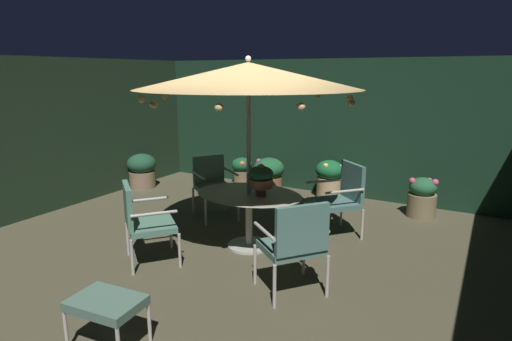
{
  "coord_description": "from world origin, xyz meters",
  "views": [
    {
      "loc": [
        2.75,
        -4.41,
        2.26
      ],
      "look_at": [
        0.08,
        0.32,
        1.0
      ],
      "focal_mm": 29.77,
      "sensor_mm": 36.0,
      "label": 1
    }
  ],
  "objects": [
    {
      "name": "potted_plant_right_far",
      "position": [
        -0.95,
        2.66,
        0.35
      ],
      "size": [
        0.59,
        0.59,
        0.66
      ],
      "color": "#A66442",
      "rests_on": "ground_plane"
    },
    {
      "name": "patio_chair_north",
      "position": [
        1.12,
        -0.72,
        0.6
      ],
      "size": [
        0.82,
        0.83,
        1.02
      ],
      "color": "#B7ADA9",
      "rests_on": "ground_plane"
    },
    {
      "name": "patio_chair_east",
      "position": [
        -1.03,
        0.9,
        0.57
      ],
      "size": [
        0.83,
        0.81,
        0.95
      ],
      "color": "#B3AEA3",
      "rests_on": "ground_plane"
    },
    {
      "name": "hedge_backdrop_left",
      "position": [
        -3.66,
        0.0,
        1.25
      ],
      "size": [
        0.3,
        6.75,
        2.5
      ],
      "primitive_type": "cube",
      "color": "#1C2E1C",
      "rests_on": "ground_plane"
    },
    {
      "name": "ground_plane",
      "position": [
        0.0,
        0.0,
        -0.01
      ],
      "size": [
        7.62,
        6.75,
        0.02
      ],
      "primitive_type": "cube",
      "color": "#4C4833"
    },
    {
      "name": "patio_dining_table",
      "position": [
        0.08,
        0.13,
        0.58
      ],
      "size": [
        1.43,
        1.08,
        0.74
      ],
      "color": "#B3B5A6",
      "rests_on": "ground_plane"
    },
    {
      "name": "potted_plant_left_near",
      "position": [
        0.23,
        2.77,
        0.38
      ],
      "size": [
        0.5,
        0.5,
        0.71
      ],
      "color": "tan",
      "rests_on": "ground_plane"
    },
    {
      "name": "potted_plant_front_corner",
      "position": [
        -3.28,
        1.64,
        0.36
      ],
      "size": [
        0.57,
        0.57,
        0.69
      ],
      "color": "#80664D",
      "rests_on": "ground_plane"
    },
    {
      "name": "potted_plant_back_left",
      "position": [
        1.87,
        2.52,
        0.32
      ],
      "size": [
        0.45,
        0.45,
        0.64
      ],
      "color": "olive",
      "rests_on": "ground_plane"
    },
    {
      "name": "patio_umbrella",
      "position": [
        0.08,
        0.13,
        2.21
      ],
      "size": [
        2.79,
        2.79,
        2.45
      ],
      "color": "#B7B6AB",
      "rests_on": "ground_plane"
    },
    {
      "name": "potted_plant_left_far",
      "position": [
        -1.69,
        2.87,
        0.31
      ],
      "size": [
        0.44,
        0.43,
        0.56
      ],
      "color": "#7C6748",
      "rests_on": "ground_plane"
    },
    {
      "name": "patio_chair_northeast",
      "position": [
        0.98,
        1.15,
        0.58
      ],
      "size": [
        0.86,
        0.86,
        1.02
      ],
      "color": "#BBB3A9",
      "rests_on": "ground_plane"
    },
    {
      "name": "centerpiece_planter",
      "position": [
        0.26,
        0.13,
        0.97
      ],
      "size": [
        0.31,
        0.31,
        0.4
      ],
      "color": "#AC604A",
      "rests_on": "patio_dining_table"
    },
    {
      "name": "patio_chair_southeast",
      "position": [
        -0.78,
        -0.91,
        0.57
      ],
      "size": [
        0.83,
        0.83,
        0.99
      ],
      "color": "#B6AEA7",
      "rests_on": "ground_plane"
    },
    {
      "name": "ottoman_footrest",
      "position": [
        0.11,
        -2.26,
        0.38
      ],
      "size": [
        0.62,
        0.46,
        0.44
      ],
      "color": "#BBB0A8",
      "rests_on": "ground_plane"
    },
    {
      "name": "hedge_backdrop_rear",
      "position": [
        0.0,
        3.22,
        1.25
      ],
      "size": [
        7.62,
        0.3,
        2.5
      ],
      "primitive_type": "cube",
      "color": "black",
      "rests_on": "ground_plane"
    }
  ]
}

